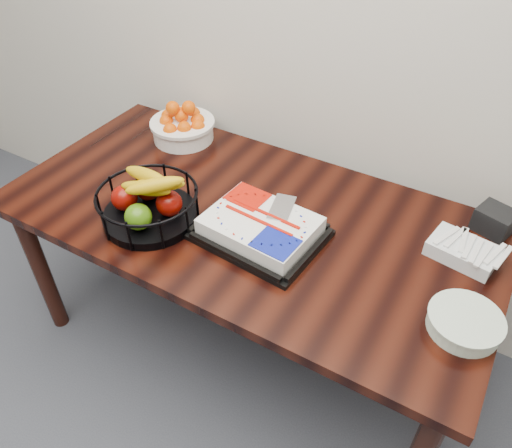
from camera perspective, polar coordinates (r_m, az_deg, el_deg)
The scene contains 7 objects.
table at distance 1.87m, azimuth -1.03°, elevation -0.71°, with size 1.80×0.90×0.75m.
cake_tray at distance 1.69m, azimuth 0.53°, elevation -0.48°, with size 0.44×0.35×0.09m.
tangerine_bowl at distance 2.22m, azimuth -8.42°, elevation 11.33°, with size 0.28×0.28×0.18m.
fruit_basket at distance 1.78m, azimuth -12.24°, elevation 2.43°, with size 0.35×0.35×0.19m.
plate_stack at distance 1.55m, azimuth 22.73°, elevation -10.38°, with size 0.21×0.21×0.05m.
fork_bag at distance 1.76m, azimuth 22.59°, elevation -2.81°, with size 0.23×0.17×0.06m.
napkin_box at distance 1.90m, azimuth 25.61°, elevation 0.36°, with size 0.12×0.10×0.09m, color black.
Camera 1 is at (0.74, 0.81, 1.90)m, focal length 35.00 mm.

